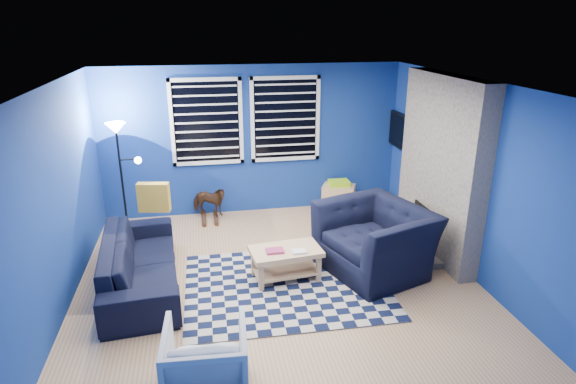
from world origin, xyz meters
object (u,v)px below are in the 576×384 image
Objects in this scene: sofa at (140,262)px; coffee_table at (286,257)px; rocking_horse at (209,201)px; floor_lamp at (119,144)px; armchair_bent at (206,361)px; cabinet at (338,197)px; armchair_big at (375,240)px; tv at (403,132)px.

coffee_table is at bearing -100.63° from sofa.
rocking_horse is 1.69m from floor_lamp.
armchair_bent reaches higher than coffee_table.
armchair_bent reaches higher than cabinet.
rocking_horse is at bearing -154.91° from armchair_big.
armchair_big is at bearing -120.45° from tv.
armchair_big reaches higher than armchair_bent.
cabinet is (1.34, 2.19, -0.07)m from coffee_table.
armchair_big is 4.01m from floor_lamp.
sofa is 2.10m from floor_lamp.
floor_lamp is at bearing 138.22° from coffee_table.
armchair_bent is 1.20× the size of rocking_horse.
rocking_horse is (0.15, 4.00, -0.01)m from armchair_bent.
coffee_table is 0.54× the size of floor_lamp.
tv is at bearing -69.23° from rocking_horse.
armchair_big is 2.19× the size of rocking_horse.
tv is at bearing 0.24° from floor_lamp.
armchair_bent is at bearing -119.69° from coffee_table.
sofa is 2.17m from armchair_bent.
rocking_horse is at bearing 176.53° from tv.
tv is at bearing -71.57° from sofa.
tv is 0.74× the size of armchair_big.
armchair_big is at bearing 1.44° from coffee_table.
coffee_table is (0.90, -2.16, -0.02)m from rocking_horse.
rocking_horse is at bearing -154.42° from cabinet.
armchair_big is (-1.14, -1.93, -0.96)m from tv.
coffee_table is at bearing -133.14° from rocking_horse.
tv is 4.52m from floor_lamp.
armchair_bent reaches higher than rocking_horse.
cabinet is (2.24, 0.03, -0.09)m from rocking_horse.
floor_lamp is at bearing -70.10° from armchair_bent.
tv is 4.64m from sofa.
floor_lamp is at bearing -139.08° from armchair_big.
armchair_bent is (-2.25, -1.87, -0.10)m from armchair_big.
armchair_big is at bearing -68.87° from cabinet.
floor_lamp reaches higher than sofa.
tv is 1.06× the size of coffee_table.
coffee_table is at bearing -140.00° from tv.
armchair_big is at bearing -97.71° from sofa.
tv is 1.35× the size of armchair_bent.
tv reaches higher than sofa.
sofa reaches higher than rocking_horse.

